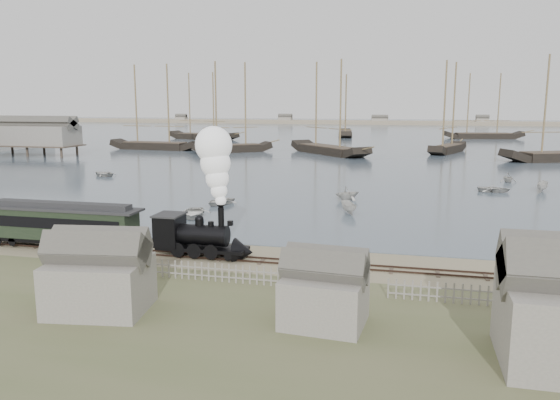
# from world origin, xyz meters

# --- Properties ---
(ground) EXTENTS (600.00, 600.00, 0.00)m
(ground) POSITION_xyz_m (0.00, 0.00, 0.00)
(ground) COLOR #9C8F6E
(ground) RESTS_ON ground
(harbor_water) EXTENTS (600.00, 336.00, 0.06)m
(harbor_water) POSITION_xyz_m (0.00, 170.00, 0.03)
(harbor_water) COLOR #404D5C
(harbor_water) RESTS_ON ground
(rail_track) EXTENTS (120.00, 1.80, 0.16)m
(rail_track) POSITION_xyz_m (0.00, -2.00, 0.04)
(rail_track) COLOR #35241D
(rail_track) RESTS_ON ground
(picket_fence_west) EXTENTS (19.00, 0.10, 1.20)m
(picket_fence_west) POSITION_xyz_m (-6.50, -7.00, 0.00)
(picket_fence_west) COLOR gray
(picket_fence_west) RESTS_ON ground
(picket_fence_east) EXTENTS (15.00, 0.10, 1.20)m
(picket_fence_east) POSITION_xyz_m (12.50, -7.50, 0.00)
(picket_fence_east) COLOR gray
(picket_fence_east) RESTS_ON ground
(shed_left) EXTENTS (5.00, 4.00, 4.10)m
(shed_left) POSITION_xyz_m (-10.00, -13.00, 0.00)
(shed_left) COLOR gray
(shed_left) RESTS_ON ground
(shed_mid) EXTENTS (4.00, 3.50, 3.60)m
(shed_mid) POSITION_xyz_m (2.00, -12.00, 0.00)
(shed_mid) COLOR gray
(shed_mid) RESTS_ON ground
(far_spit) EXTENTS (500.00, 20.00, 1.80)m
(far_spit) POSITION_xyz_m (0.00, 250.00, 0.00)
(far_spit) COLOR tan
(far_spit) RESTS_ON ground
(locomotive) EXTENTS (7.30, 2.73, 9.10)m
(locomotive) POSITION_xyz_m (-7.71, -2.00, 4.20)
(locomotive) COLOR black
(locomotive) RESTS_ON ground
(passenger_coach) EXTENTS (12.69, 2.45, 3.08)m
(passenger_coach) POSITION_xyz_m (-19.86, -2.00, 1.96)
(passenger_coach) COLOR black
(passenger_coach) RESTS_ON ground
(beached_dinghy) EXTENTS (5.17, 5.41, 0.91)m
(beached_dinghy) POSITION_xyz_m (-18.44, 0.97, 0.46)
(beached_dinghy) COLOR beige
(beached_dinghy) RESTS_ON ground
(rowboat_0) EXTENTS (5.03, 4.14, 0.91)m
(rowboat_0) POSITION_xyz_m (-14.36, 10.66, 0.51)
(rowboat_0) COLOR beige
(rowboat_0) RESTS_ON harbor_water
(rowboat_1) EXTENTS (3.94, 4.02, 1.61)m
(rowboat_1) POSITION_xyz_m (-0.92, 23.85, 0.86)
(rowboat_1) COLOR beige
(rowboat_1) RESTS_ON harbor_water
(rowboat_2) EXTENTS (3.31, 2.30, 1.20)m
(rowboat_2) POSITION_xyz_m (0.07, 16.11, 0.66)
(rowboat_2) COLOR beige
(rowboat_2) RESTS_ON harbor_water
(rowboat_3) EXTENTS (3.21, 4.19, 0.81)m
(rowboat_3) POSITION_xyz_m (16.26, 33.56, 0.46)
(rowboat_3) COLOR beige
(rowboat_3) RESTS_ON harbor_water
(rowboat_5) EXTENTS (3.43, 2.20, 1.24)m
(rowboat_5) POSITION_xyz_m (22.21, 35.49, 0.68)
(rowboat_5) COLOR beige
(rowboat_5) RESTS_ON harbor_water
(rowboat_6) EXTENTS (4.28, 4.79, 0.82)m
(rowboat_6) POSITION_xyz_m (-39.38, 35.84, 0.47)
(rowboat_6) COLOR beige
(rowboat_6) RESTS_ON harbor_water
(rowboat_7) EXTENTS (3.06, 2.80, 1.36)m
(rowboat_7) POSITION_xyz_m (19.39, 42.91, 0.74)
(rowboat_7) COLOR beige
(rowboat_7) RESTS_ON harbor_water
(rowboat_8) EXTENTS (4.52, 3.95, 0.78)m
(rowboat_8) POSITION_xyz_m (-14.10, 17.51, 0.45)
(rowboat_8) COLOR beige
(rowboat_8) RESTS_ON harbor_water
(schooner_0) EXTENTS (22.69, 6.91, 20.00)m
(schooner_0) POSITION_xyz_m (-53.33, 81.73, 10.06)
(schooner_0) COLOR black
(schooner_0) RESTS_ON harbor_water
(schooner_1) EXTENTS (16.63, 14.60, 20.00)m
(schooner_1) POSITION_xyz_m (-32.86, 78.78, 10.06)
(schooner_1) COLOR black
(schooner_1) RESTS_ON harbor_water
(schooner_2) EXTENTS (20.69, 22.21, 20.00)m
(schooner_2) POSITION_xyz_m (-11.37, 79.68, 10.06)
(schooner_2) COLOR black
(schooner_2) RESTS_ON harbor_water
(schooner_3) EXTENTS (9.73, 17.22, 20.00)m
(schooner_3) POSITION_xyz_m (13.96, 88.32, 10.06)
(schooner_3) COLOR black
(schooner_3) RESTS_ON harbor_water
(schooner_6) EXTENTS (24.30, 12.33, 20.00)m
(schooner_6) POSITION_xyz_m (-55.32, 118.07, 10.06)
(schooner_6) COLOR black
(schooner_6) RESTS_ON harbor_water
(schooner_7) EXTENTS (7.10, 20.31, 20.00)m
(schooner_7) POSITION_xyz_m (-15.09, 142.00, 10.06)
(schooner_7) COLOR black
(schooner_7) RESTS_ON harbor_water
(schooner_8) EXTENTS (24.44, 9.78, 20.00)m
(schooner_8) POSITION_xyz_m (27.65, 141.25, 10.06)
(schooner_8) COLOR black
(schooner_8) RESTS_ON harbor_water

